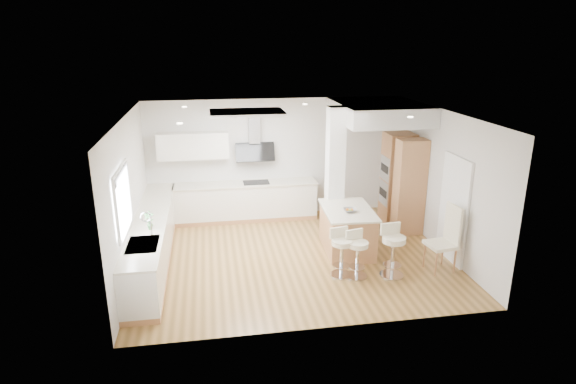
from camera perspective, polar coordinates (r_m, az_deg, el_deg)
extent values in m
plane|color=#A2753C|center=(9.60, 0.68, -7.63)|extent=(6.00, 6.00, 0.00)
cube|color=silver|center=(9.60, 0.68, -7.63)|extent=(6.00, 5.00, 0.02)
cube|color=silver|center=(11.46, -1.51, 4.07)|extent=(6.00, 0.04, 2.80)
cube|color=silver|center=(9.07, -18.29, -0.59)|extent=(0.04, 5.00, 2.80)
cube|color=silver|center=(10.04, 17.82, 1.20)|extent=(0.04, 5.00, 2.80)
cube|color=white|center=(9.26, -4.87, 9.37)|extent=(1.40, 0.95, 0.05)
cube|color=white|center=(9.26, -4.87, 9.28)|extent=(1.25, 0.80, 0.03)
cylinder|color=white|center=(10.13, -12.19, 9.83)|extent=(0.10, 0.10, 0.02)
cylinder|color=white|center=(8.15, -12.72, 7.93)|extent=(0.10, 0.10, 0.02)
cylinder|color=white|center=(10.32, 2.02, 10.35)|extent=(0.10, 0.10, 0.02)
cylinder|color=white|center=(10.25, 10.96, 10.00)|extent=(0.10, 0.10, 0.02)
cylinder|color=white|center=(8.88, 14.30, 8.60)|extent=(0.10, 0.10, 0.02)
cube|color=white|center=(8.14, -19.05, -0.88)|extent=(0.03, 1.15, 0.95)
cube|color=white|center=(8.00, -19.34, 2.55)|extent=(0.04, 1.28, 0.06)
cube|color=white|center=(8.31, -18.63, -4.18)|extent=(0.04, 1.28, 0.06)
cube|color=white|center=(7.57, -19.67, -2.34)|extent=(0.04, 0.06, 0.95)
cube|color=white|center=(8.72, -18.38, 0.39)|extent=(0.04, 0.06, 0.95)
cube|color=#97999E|center=(8.02, -19.18, 2.04)|extent=(0.03, 1.18, 0.14)
cube|color=#4E433D|center=(9.65, 19.10, -2.09)|extent=(0.02, 0.90, 2.00)
cube|color=white|center=(9.64, 19.02, -2.10)|extent=(0.05, 1.00, 2.10)
cube|color=tan|center=(9.75, -15.56, -7.59)|extent=(0.60, 4.50, 0.10)
cube|color=white|center=(9.58, -15.77, -5.26)|extent=(0.60, 4.50, 0.76)
cube|color=beige|center=(9.43, -15.97, -3.03)|extent=(0.63, 4.50, 0.04)
cube|color=#A2A2A6|center=(8.28, -16.85, -6.00)|extent=(0.50, 0.75, 0.02)
cube|color=#A2A2A6|center=(8.13, -16.96, -6.83)|extent=(0.40, 0.34, 0.10)
cube|color=#A2A2A6|center=(8.46, -16.68, -5.83)|extent=(0.40, 0.34, 0.10)
cylinder|color=silver|center=(8.46, -15.92, -3.98)|extent=(0.02, 0.02, 0.36)
torus|color=silver|center=(8.41, -16.50, -2.86)|extent=(0.18, 0.02, 0.18)
imported|color=#49914B|center=(8.80, -16.14, -3.26)|extent=(0.17, 0.12, 0.33)
cube|color=tan|center=(11.50, -4.95, -2.99)|extent=(3.30, 0.60, 0.10)
cube|color=white|center=(11.36, -5.01, -0.97)|extent=(3.30, 0.60, 0.76)
cube|color=beige|center=(11.24, -5.06, 0.97)|extent=(3.33, 0.63, 0.04)
cube|color=black|center=(11.25, -3.79, 1.15)|extent=(0.60, 0.40, 0.01)
cube|color=white|center=(11.11, -11.19, 5.40)|extent=(1.60, 0.34, 0.60)
cube|color=#A2A2A6|center=(11.15, -4.03, 7.58)|extent=(0.25, 0.18, 0.70)
cube|color=black|center=(11.19, -3.93, 4.74)|extent=(0.90, 0.26, 0.44)
cube|color=white|center=(10.20, 5.58, 2.24)|extent=(0.35, 0.35, 2.80)
cube|color=silver|center=(10.69, 10.67, 9.31)|extent=(1.78, 2.20, 0.40)
cube|color=tan|center=(11.31, 12.82, 1.59)|extent=(0.62, 0.62, 2.10)
cube|color=tan|center=(10.69, 14.20, 0.55)|extent=(0.62, 0.40, 2.10)
cube|color=#A2A2A6|center=(11.13, 11.42, 2.76)|extent=(0.02, 0.55, 0.55)
cube|color=#A2A2A6|center=(11.29, 11.25, -0.08)|extent=(0.02, 0.55, 0.55)
cube|color=black|center=(11.13, 11.38, 2.76)|extent=(0.01, 0.45, 0.18)
cube|color=black|center=(11.29, 11.20, -0.09)|extent=(0.01, 0.45, 0.18)
cube|color=tan|center=(9.78, 7.01, -4.57)|extent=(0.95, 1.42, 0.84)
cube|color=beige|center=(9.62, 7.11, -2.15)|extent=(1.04, 1.50, 0.04)
imported|color=gray|center=(9.47, 7.32, -2.16)|extent=(0.27, 0.27, 0.06)
sphere|color=orange|center=(9.48, 7.55, -2.13)|extent=(0.07, 0.07, 0.07)
sphere|color=orange|center=(9.48, 7.06, -2.11)|extent=(0.07, 0.07, 0.07)
sphere|color=olive|center=(9.44, 7.38, -2.22)|extent=(0.07, 0.07, 0.07)
cylinder|color=silver|center=(8.93, 6.30, -9.72)|extent=(0.47, 0.47, 0.03)
cylinder|color=silver|center=(8.79, 6.36, -7.95)|extent=(0.07, 0.07, 0.59)
cylinder|color=silver|center=(8.84, 6.34, -8.64)|extent=(0.36, 0.36, 0.01)
cylinder|color=#F3E8C5|center=(8.65, 6.44, -5.95)|extent=(0.45, 0.45, 0.09)
cube|color=#F3E8C5|center=(8.72, 6.04, -4.77)|extent=(0.35, 0.11, 0.20)
cylinder|color=silver|center=(8.92, 8.10, -9.82)|extent=(0.47, 0.47, 0.03)
cylinder|color=silver|center=(8.79, 8.18, -8.10)|extent=(0.07, 0.07, 0.58)
cylinder|color=silver|center=(8.84, 8.15, -8.78)|extent=(0.36, 0.36, 0.01)
cylinder|color=#F3E8C5|center=(8.65, 8.28, -6.15)|extent=(0.45, 0.45, 0.09)
cube|color=#F3E8C5|center=(8.71, 7.84, -5.01)|extent=(0.34, 0.12, 0.19)
cylinder|color=silver|center=(9.06, 12.15, -9.58)|extent=(0.48, 0.48, 0.03)
cylinder|color=silver|center=(8.92, 12.29, -7.69)|extent=(0.08, 0.08, 0.64)
cylinder|color=silver|center=(8.97, 12.24, -8.43)|extent=(0.37, 0.37, 0.01)
cylinder|color=#F3E8C5|center=(8.77, 12.45, -5.52)|extent=(0.46, 0.46, 0.10)
cube|color=#F3E8C5|center=(8.84, 12.03, -4.26)|extent=(0.38, 0.09, 0.22)
cube|color=#F3E8C5|center=(9.29, 17.65, -5.98)|extent=(0.54, 0.54, 0.06)
cube|color=#F3E8C5|center=(9.28, 18.98, -3.76)|extent=(0.11, 0.46, 0.78)
cylinder|color=tan|center=(9.15, 17.14, -8.16)|extent=(0.04, 0.04, 0.48)
cylinder|color=tan|center=(9.45, 15.86, -7.20)|extent=(0.04, 0.04, 0.48)
cylinder|color=tan|center=(9.36, 19.16, -7.77)|extent=(0.04, 0.04, 0.48)
cylinder|color=tan|center=(9.65, 17.84, -6.85)|extent=(0.04, 0.04, 0.48)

